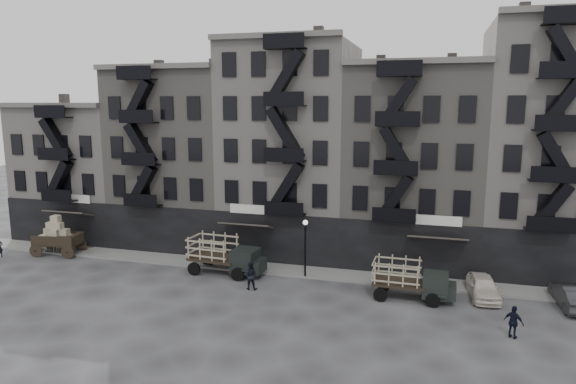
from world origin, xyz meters
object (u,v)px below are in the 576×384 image
(wagon, at_px, (56,232))
(car_east, at_px, (483,287))
(pedestrian_mid, at_px, (250,275))
(car_far, at_px, (572,296))
(horse, at_px, (49,244))
(policeman, at_px, (514,322))
(stake_truck_east, at_px, (411,277))
(stake_truck_west, at_px, (225,253))

(wagon, distance_m, car_east, 33.08)
(pedestrian_mid, bearing_deg, car_far, 178.16)
(horse, relative_size, pedestrian_mid, 1.04)
(wagon, distance_m, policeman, 34.68)
(stake_truck_east, bearing_deg, policeman, -35.34)
(wagon, relative_size, policeman, 2.27)
(horse, relative_size, car_east, 0.47)
(stake_truck_west, xyz_separation_m, stake_truck_east, (13.36, -1.32, -0.14))
(horse, height_order, car_east, horse)
(wagon, relative_size, stake_truck_east, 0.79)
(stake_truck_west, height_order, pedestrian_mid, stake_truck_west)
(stake_truck_west, relative_size, pedestrian_mid, 2.98)
(wagon, xyz_separation_m, pedestrian_mid, (18.09, -3.17, -0.90))
(pedestrian_mid, relative_size, policeman, 1.07)
(wagon, bearing_deg, policeman, -17.94)
(horse, xyz_separation_m, stake_truck_east, (29.40, -2.02, 0.62))
(horse, bearing_deg, wagon, -89.87)
(policeman, bearing_deg, stake_truck_west, 14.15)
(stake_truck_west, bearing_deg, car_east, 4.94)
(stake_truck_west, relative_size, car_far, 1.29)
(horse, relative_size, policeman, 1.12)
(wagon, xyz_separation_m, car_far, (38.18, -0.67, -1.12))
(horse, xyz_separation_m, policeman, (34.95, -6.16, 0.05))
(stake_truck_east, bearing_deg, pedestrian_mid, -172.33)
(stake_truck_west, height_order, car_east, stake_truck_west)
(stake_truck_east, xyz_separation_m, car_far, (9.61, 1.36, -0.73))
(horse, height_order, car_far, horse)
(stake_truck_east, height_order, pedestrian_mid, stake_truck_east)
(horse, bearing_deg, pedestrian_mid, -100.33)
(horse, distance_m, stake_truck_east, 29.48)
(horse, distance_m, pedestrian_mid, 19.19)
(pedestrian_mid, bearing_deg, stake_truck_east, 177.28)
(wagon, xyz_separation_m, stake_truck_east, (28.57, -2.03, -0.40))
(stake_truck_west, relative_size, policeman, 3.20)
(car_far, bearing_deg, car_east, -5.97)
(pedestrian_mid, xyz_separation_m, policeman, (16.02, -3.00, -0.07))
(stake_truck_west, xyz_separation_m, car_far, (22.97, 0.04, -0.87))
(horse, height_order, pedestrian_mid, pedestrian_mid)
(pedestrian_mid, bearing_deg, policeman, 160.45)
(stake_truck_west, height_order, policeman, stake_truck_west)
(stake_truck_east, bearing_deg, stake_truck_west, 175.80)
(car_east, relative_size, car_far, 0.95)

